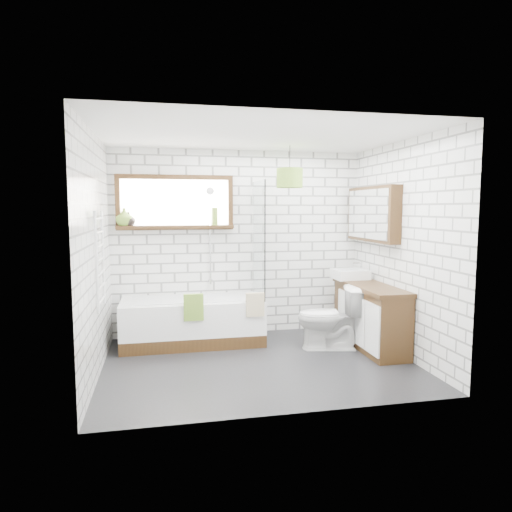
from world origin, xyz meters
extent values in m
cube|color=black|center=(0.00, 0.00, -0.01)|extent=(3.40, 2.60, 0.01)
cube|color=white|center=(0.00, 0.00, 2.50)|extent=(3.40, 2.60, 0.01)
cube|color=white|center=(0.00, 1.30, 1.25)|extent=(3.40, 0.01, 2.50)
cube|color=white|center=(0.00, -1.30, 1.25)|extent=(3.40, 0.01, 2.50)
cube|color=white|center=(-1.70, 0.00, 1.25)|extent=(0.01, 2.60, 2.50)
cube|color=white|center=(1.70, 0.00, 1.25)|extent=(0.01, 2.60, 2.50)
cube|color=black|center=(-0.85, 1.26, 1.80)|extent=(1.52, 0.16, 0.68)
cube|color=white|center=(-1.66, 0.00, 1.20)|extent=(0.06, 0.52, 1.00)
cube|color=black|center=(1.62, 0.60, 1.65)|extent=(0.16, 1.20, 0.70)
cylinder|color=silver|center=(-0.40, 1.26, 1.35)|extent=(0.02, 0.02, 1.30)
cube|color=white|center=(-0.67, 0.91, 0.29)|extent=(1.77, 0.78, 0.57)
cube|color=white|center=(0.19, 0.91, 1.32)|extent=(0.02, 0.72, 1.50)
cube|color=olive|center=(-0.68, 0.52, 0.55)|extent=(0.23, 0.06, 0.32)
cube|color=tan|center=(0.06, 0.52, 0.55)|extent=(0.22, 0.06, 0.29)
cube|color=black|center=(1.48, 0.30, 0.39)|extent=(0.44, 1.37, 0.78)
cube|color=white|center=(1.42, 0.80, 0.85)|extent=(0.43, 0.38, 0.13)
cylinder|color=silver|center=(1.58, 0.80, 0.92)|extent=(0.04, 0.04, 0.17)
imported|color=white|center=(0.96, 0.34, 0.39)|extent=(0.59, 0.84, 0.78)
imported|color=olive|center=(-1.50, 1.23, 1.59)|extent=(0.27, 0.27, 0.23)
imported|color=black|center=(-1.45, 1.23, 1.57)|extent=(0.20, 0.20, 0.18)
cylinder|color=olive|center=(-0.34, 1.23, 1.60)|extent=(0.08, 0.08, 0.23)
cylinder|color=olive|center=(0.54, 0.71, 2.10)|extent=(0.33, 0.33, 0.24)
camera|label=1|loc=(-1.04, -4.84, 1.73)|focal=32.00mm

